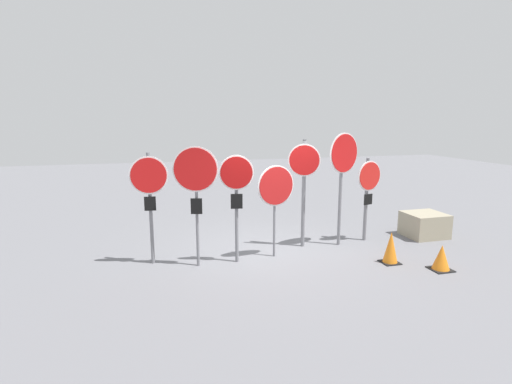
% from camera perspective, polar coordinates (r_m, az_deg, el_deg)
% --- Properties ---
extents(ground_plane, '(40.00, 40.00, 0.00)m').
position_cam_1_polar(ground_plane, '(9.15, 2.16, -8.72)').
color(ground_plane, slate).
extents(stop_sign_0, '(0.77, 0.16, 2.34)m').
position_cam_1_polar(stop_sign_0, '(8.37, -15.00, 0.71)').
color(stop_sign_0, slate).
rests_on(stop_sign_0, ground).
extents(stop_sign_1, '(0.89, 0.26, 2.48)m').
position_cam_1_polar(stop_sign_1, '(8.00, -8.61, 1.90)').
color(stop_sign_1, slate).
rests_on(stop_sign_1, ground).
extents(stop_sign_2, '(0.71, 0.18, 2.28)m').
position_cam_1_polar(stop_sign_2, '(8.18, -2.81, 0.72)').
color(stop_sign_2, slate).
rests_on(stop_sign_2, ground).
extents(stop_sign_3, '(0.86, 0.23, 2.03)m').
position_cam_1_polar(stop_sign_3, '(8.54, 2.85, 0.36)').
color(stop_sign_3, slate).
rests_on(stop_sign_3, ground).
extents(stop_sign_4, '(0.70, 0.31, 2.54)m').
position_cam_1_polar(stop_sign_4, '(9.27, 6.87, 2.35)').
color(stop_sign_4, slate).
rests_on(stop_sign_4, ground).
extents(stop_sign_5, '(0.88, 0.39, 2.69)m').
position_cam_1_polar(stop_sign_5, '(9.50, 12.34, 3.85)').
color(stop_sign_5, slate).
rests_on(stop_sign_5, ground).
extents(stop_sign_6, '(0.71, 0.23, 2.07)m').
position_cam_1_polar(stop_sign_6, '(10.11, 15.74, 0.85)').
color(stop_sign_6, slate).
rests_on(stop_sign_6, ground).
extents(traffic_cone_0, '(0.41, 0.41, 0.52)m').
position_cam_1_polar(traffic_cone_0, '(8.93, 24.97, -8.51)').
color(traffic_cone_0, black).
rests_on(traffic_cone_0, ground).
extents(traffic_cone_1, '(0.37, 0.37, 0.68)m').
position_cam_1_polar(traffic_cone_1, '(8.92, 18.69, -7.54)').
color(traffic_cone_1, black).
rests_on(traffic_cone_1, ground).
extents(storage_crate, '(0.96, 0.89, 0.61)m').
position_cam_1_polar(storage_crate, '(11.18, 22.92, -4.33)').
color(storage_crate, '#9E937A').
rests_on(storage_crate, ground).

